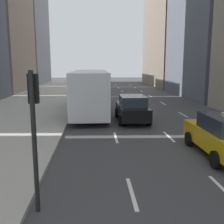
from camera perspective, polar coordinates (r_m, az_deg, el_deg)
name	(u,v)px	position (r m, az deg, el deg)	size (l,w,h in m)	color
sidewalk_left	(37,102)	(26.97, -16.01, 2.05)	(8.00, 66.00, 0.15)	#ADAAA3
lane_markings	(140,109)	(22.74, 6.07, 0.76)	(5.72, 56.00, 0.01)	white
taxi_second	(224,135)	(11.70, 23.14, -4.66)	(2.02, 4.40, 1.87)	yellow
sedan_silver_behind	(132,108)	(17.41, 4.41, 0.82)	(2.02, 4.48, 1.74)	black
city_bus	(90,90)	(20.92, -4.72, 4.88)	(2.80, 11.61, 3.25)	silver
traffic_light_pole	(34,119)	(6.70, -16.61, -1.48)	(0.24, 0.42, 3.60)	black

